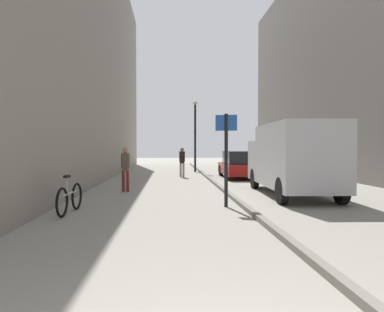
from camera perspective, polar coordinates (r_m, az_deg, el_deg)
ground_plane at (r=14.14m, az=-1.77°, el=-5.34°), size 80.00×80.00×0.00m
building_facade_left at (r=15.58m, az=-21.82°, el=20.24°), size 2.82×40.00×13.43m
kerb_strip at (r=14.27m, az=4.61°, el=-5.04°), size 0.16×40.00×0.12m
pedestrian_main_foreground at (r=13.39m, az=-10.73°, el=-1.63°), size 0.33×0.22×1.66m
pedestrian_mid_block at (r=19.50m, az=-1.62°, el=-0.67°), size 0.32×0.24×1.64m
delivery_van at (r=12.69m, az=15.81°, el=-0.24°), size 2.18×5.67×2.45m
parked_car at (r=19.30m, az=7.67°, el=-1.41°), size 1.89×4.22×1.45m
street_sign_post at (r=9.85m, az=5.55°, el=0.70°), size 0.59×0.19×2.60m
lamp_post at (r=23.64m, az=0.52°, el=4.01°), size 0.28×0.28×4.76m
bicycle_leaning at (r=9.45m, az=-19.18°, el=-6.49°), size 0.19×1.77×0.98m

